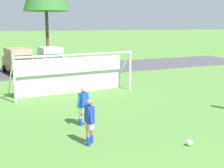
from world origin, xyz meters
name	(u,v)px	position (x,y,z in m)	size (l,w,h in m)	color
ground_plane	(47,95)	(0.00, 15.00, 0.00)	(400.00, 400.00, 0.00)	#598C3D
parking_lot_strip	(18,72)	(0.00, 25.25, 0.00)	(52.00, 8.40, 0.01)	#4C4C51
soccer_ball	(189,143)	(2.35, 4.71, 0.11)	(0.22, 0.22, 0.22)	white
soccer_goal	(73,73)	(1.54, 14.66, 1.29)	(7.52, 2.38, 2.57)	white
player_defender_far	(89,122)	(-0.73, 6.37, 0.82)	(0.34, 0.73, 1.64)	#936B4C
player_winger_left	(84,106)	(-0.14, 8.45, 0.82)	(0.72, 0.39, 1.64)	tan
parked_car_slot_center_left	(18,61)	(0.01, 24.50, 1.11)	(2.38, 4.72, 2.16)	tan
parked_car_slot_center	(51,59)	(2.90, 24.67, 1.11)	(2.26, 4.66, 2.16)	silver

